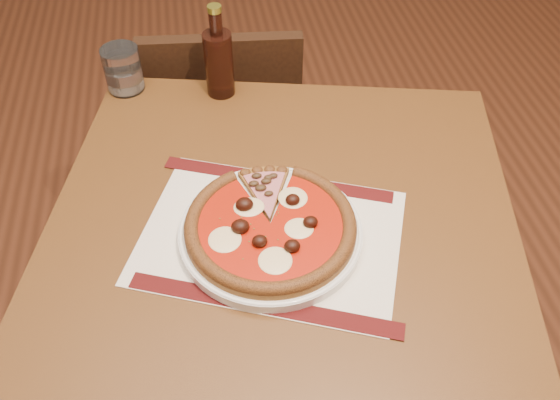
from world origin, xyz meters
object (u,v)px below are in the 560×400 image
object	(u,v)px
plate	(271,233)
bottle	(219,61)
table	(282,257)
pizza	(271,225)
chair_far	(228,130)
water_glass	(123,69)

from	to	relation	value
plate	bottle	distance (m)	0.43
table	pizza	distance (m)	0.14
table	chair_far	bearing A→B (deg)	94.66
chair_far	water_glass	size ratio (longest dim) A/B	8.44
water_glass	bottle	world-z (taller)	bottle
table	pizza	world-z (taller)	pizza
table	water_glass	xyz separation A→B (m)	(-0.27, 0.43, 0.15)
table	bottle	distance (m)	0.43
table	bottle	bearing A→B (deg)	99.91
chair_far	plate	distance (m)	0.71
bottle	plate	bearing A→B (deg)	-84.16
pizza	bottle	world-z (taller)	bottle
table	plate	bearing A→B (deg)	-126.19
table	chair_far	world-z (taller)	chair_far
chair_far	plate	bearing A→B (deg)	97.56
chair_far	bottle	bearing A→B (deg)	90.81
table	chair_far	size ratio (longest dim) A/B	1.20
table	plate	distance (m)	0.12
water_glass	plate	bearing A→B (deg)	-62.47
pizza	bottle	bearing A→B (deg)	95.84
plate	bottle	bearing A→B (deg)	95.84
plate	water_glass	distance (m)	0.53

